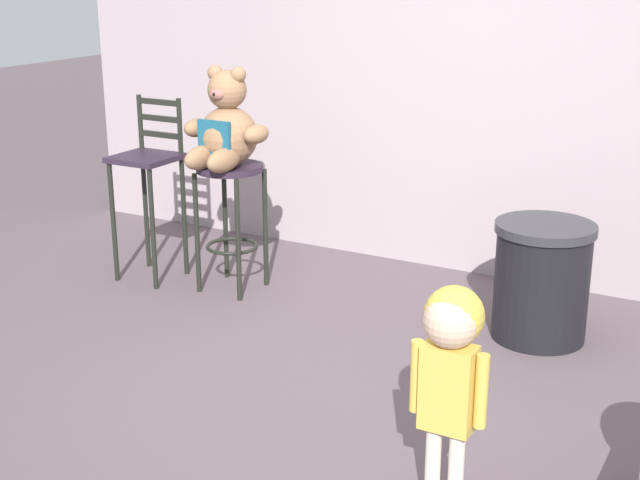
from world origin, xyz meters
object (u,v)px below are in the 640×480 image
(child_walking, at_px, (451,355))
(bar_chair_empty, at_px, (149,173))
(bar_stool_with_teddy, at_px, (231,201))
(teddy_bear, at_px, (226,130))
(trash_bin, at_px, (541,281))

(child_walking, distance_m, bar_chair_empty, 3.13)
(bar_stool_with_teddy, distance_m, teddy_bear, 0.46)
(teddy_bear, xyz_separation_m, child_walking, (2.10, -1.63, -0.36))
(bar_chair_empty, bearing_deg, child_walking, -30.72)
(bar_stool_with_teddy, bearing_deg, child_walking, -38.37)
(bar_stool_with_teddy, relative_size, bar_chair_empty, 0.69)
(bar_chair_empty, bearing_deg, bar_stool_with_teddy, 5.96)
(bar_stool_with_teddy, relative_size, trash_bin, 1.22)
(teddy_bear, bearing_deg, bar_chair_empty, -176.78)
(bar_stool_with_teddy, distance_m, child_walking, 2.68)
(bar_stool_with_teddy, distance_m, bar_chair_empty, 0.61)
(teddy_bear, relative_size, bar_chair_empty, 0.51)
(child_walking, bearing_deg, trash_bin, 68.34)
(bar_stool_with_teddy, relative_size, child_walking, 0.87)
(bar_stool_with_teddy, height_order, bar_chair_empty, bar_chair_empty)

